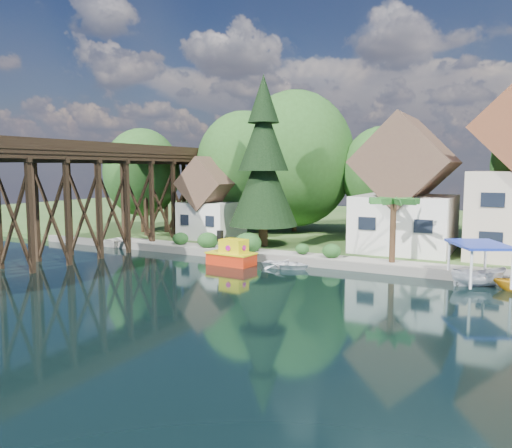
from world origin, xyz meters
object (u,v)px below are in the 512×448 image
object	(u,v)px
shed	(212,204)
boat_white_a	(286,263)
boat_canopy	(478,268)
trestle_bridge	(101,191)
palm_tree	(394,203)
conifer	(263,165)
tugboat	(232,255)
house_left	(406,194)

from	to	relation	value
shed	boat_white_a	bearing A→B (deg)	-34.46
boat_white_a	boat_canopy	xyz separation A→B (m)	(12.76, 0.35, 0.79)
trestle_bridge	boat_canopy	distance (m)	29.60
palm_tree	boat_white_a	xyz separation A→B (m)	(-6.94, -2.94, -4.43)
trestle_bridge	shed	bearing A→B (deg)	61.81
trestle_bridge	shed	size ratio (longest dim) A/B	5.63
boat_white_a	palm_tree	bearing A→B (deg)	-69.53
conifer	palm_tree	xyz separation A→B (m)	(11.74, -2.81, -2.74)
conifer	trestle_bridge	bearing A→B (deg)	-148.38
palm_tree	trestle_bridge	bearing A→B (deg)	-169.39
shed	trestle_bridge	bearing A→B (deg)	-118.19
tugboat	boat_canopy	size ratio (longest dim) A/B	0.74
tugboat	palm_tree	bearing A→B (deg)	18.57
shed	boat_white_a	size ratio (longest dim) A/B	2.24
tugboat	boat_canopy	world-z (taller)	boat_canopy
conifer	palm_tree	world-z (taller)	conifer
conifer	tugboat	size ratio (longest dim) A/B	3.93
palm_tree	tugboat	xyz separation A→B (m)	(-11.07, -3.72, -4.02)
boat_white_a	conifer	bearing A→B (deg)	37.38
boat_white_a	boat_canopy	distance (m)	12.79
conifer	boat_white_a	bearing A→B (deg)	-50.14
boat_white_a	boat_canopy	size ratio (longest dim) A/B	0.70
house_left	boat_white_a	size ratio (longest dim) A/B	3.15
conifer	house_left	bearing A→B (deg)	17.80
conifer	tugboat	xyz separation A→B (m)	(0.67, -6.52, -6.76)
house_left	shed	size ratio (longest dim) A/B	1.40
boat_canopy	conifer	bearing A→B (deg)	162.92
house_left	shed	bearing A→B (deg)	-175.23
boat_white_a	boat_canopy	bearing A→B (deg)	-90.91
trestle_bridge	shed	distance (m)	10.69
house_left	boat_white_a	distance (m)	12.38
house_left	boat_white_a	bearing A→B (deg)	-124.78
conifer	palm_tree	size ratio (longest dim) A/B	2.97
trestle_bridge	shed	world-z (taller)	trestle_bridge
trestle_bridge	boat_canopy	size ratio (longest dim) A/B	8.83
trestle_bridge	boat_canopy	xyz separation A→B (m)	(29.25, 1.80, -4.20)
trestle_bridge	tugboat	size ratio (longest dim) A/B	11.89
palm_tree	boat_canopy	distance (m)	7.34
tugboat	boat_canopy	distance (m)	16.93
house_left	palm_tree	world-z (taller)	house_left
shed	tugboat	distance (m)	11.76
shed	palm_tree	distance (m)	19.10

